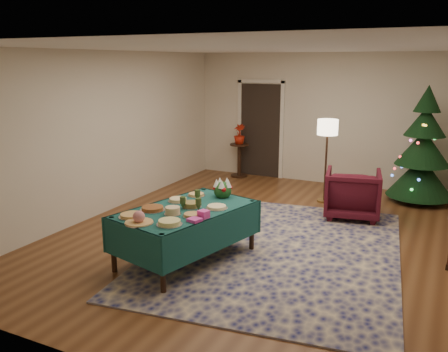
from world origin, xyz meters
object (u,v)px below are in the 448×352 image
at_px(buffet_table, 186,219).
at_px(side_table, 239,161).
at_px(armchair, 353,191).
at_px(gift_box, 204,214).
at_px(christmas_tree, 423,150).
at_px(floor_lamp, 327,132).
at_px(potted_plant, 239,138).

relative_size(buffet_table, side_table, 2.71).
distance_m(armchair, side_table, 3.35).
bearing_deg(armchair, gift_box, 57.37).
bearing_deg(armchair, buffet_table, 49.39).
relative_size(buffet_table, christmas_tree, 0.95).
height_order(buffet_table, floor_lamp, floor_lamp).
bearing_deg(side_table, potted_plant, 63.43).
bearing_deg(gift_box, christmas_tree, 64.44).
bearing_deg(side_table, gift_box, -70.64).
bearing_deg(buffet_table, christmas_tree, 59.28).
bearing_deg(christmas_tree, buffet_table, -120.72).
distance_m(side_table, christmas_tree, 3.83).
relative_size(floor_lamp, potted_plant, 3.51).
xyz_separation_m(floor_lamp, side_table, (-2.21, 1.07, -0.92)).
xyz_separation_m(floor_lamp, potted_plant, (-2.21, 1.07, -0.42)).
relative_size(armchair, floor_lamp, 0.58).
relative_size(buffet_table, armchair, 2.27).
height_order(armchair, christmas_tree, christmas_tree).
relative_size(buffet_table, floor_lamp, 1.33).
xyz_separation_m(gift_box, christmas_tree, (2.11, 4.41, 0.20)).
bearing_deg(floor_lamp, side_table, 154.11).
distance_m(buffet_table, armchair, 3.14).
height_order(gift_box, potted_plant, potted_plant).
distance_m(potted_plant, christmas_tree, 3.78).
xyz_separation_m(floor_lamp, christmas_tree, (1.56, 0.77, -0.33)).
height_order(side_table, christmas_tree, christmas_tree).
bearing_deg(floor_lamp, gift_box, -98.57).
height_order(buffet_table, christmas_tree, christmas_tree).
relative_size(gift_box, christmas_tree, 0.05).
distance_m(gift_box, christmas_tree, 4.90).
height_order(side_table, potted_plant, potted_plant).
bearing_deg(gift_box, side_table, 109.36).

